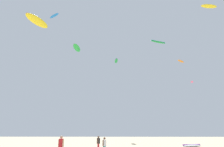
{
  "coord_description": "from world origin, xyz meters",
  "views": [
    {
      "loc": [
        0.59,
        -10.64,
        2.2
      ],
      "look_at": [
        0.0,
        20.22,
        10.95
      ],
      "focal_mm": 32.04,
      "sensor_mm": 36.0,
      "label": 1
    }
  ],
  "objects": [
    {
      "name": "kite_aloft_1",
      "position": [
        20.17,
        39.55,
        14.09
      ],
      "size": [
        1.41,
        2.32,
        0.26
      ],
      "color": "#E5598C"
    },
    {
      "name": "kite_aloft_7",
      "position": [
        15.38,
        32.32,
        17.19
      ],
      "size": [
        2.32,
        2.39,
        0.34
      ],
      "color": "orange"
    },
    {
      "name": "kite_aloft_2",
      "position": [
        0.76,
        37.55,
        19.23
      ],
      "size": [
        0.92,
        3.24,
        0.82
      ],
      "color": "green"
    },
    {
      "name": "kite_aloft_0",
      "position": [
        -7.32,
        26.95,
        18.32
      ],
      "size": [
        1.26,
        4.14,
        0.5
      ],
      "color": "green"
    },
    {
      "name": "kite_aloft_3",
      "position": [
        19.31,
        24.44,
        26.03
      ],
      "size": [
        3.48,
        1.51,
        0.59
      ],
      "color": "yellow"
    },
    {
      "name": "kite_grounded_near",
      "position": [
        10.68,
        17.81,
        0.18
      ],
      "size": [
        3.25,
        2.03,
        0.37
      ],
      "color": "white",
      "rests_on": "ground"
    },
    {
      "name": "kite_aloft_4",
      "position": [
        9.32,
        26.95,
        19.5
      ],
      "size": [
        3.59,
        2.29,
        0.78
      ],
      "color": "green"
    },
    {
      "name": "person_foreground",
      "position": [
        -3.83,
        6.22,
        1.03
      ],
      "size": [
        0.52,
        0.4,
        1.76
      ],
      "rotation": [
        0.0,
        0.0,
        4.19
      ],
      "color": "silver",
      "rests_on": "ground"
    },
    {
      "name": "kite_aloft_8",
      "position": [
        -12.75,
        27.5,
        26.18
      ],
      "size": [
        2.91,
        2.63,
        0.51
      ],
      "color": "blue"
    },
    {
      "name": "person_midground",
      "position": [
        -1.33,
        12.2,
        0.92
      ],
      "size": [
        0.36,
        0.52,
        1.58
      ],
      "rotation": [
        0.0,
        0.0,
        6.09
      ],
      "color": "#B21E23",
      "rests_on": "ground"
    },
    {
      "name": "person_left",
      "position": [
        -0.49,
        8.91,
        0.91
      ],
      "size": [
        0.35,
        0.44,
        1.55
      ],
      "rotation": [
        0.0,
        0.0,
        5.67
      ],
      "color": "teal",
      "rests_on": "ground"
    },
    {
      "name": "kite_aloft_5",
      "position": [
        -10.7,
        14.79,
        17.36
      ],
      "size": [
        2.74,
        4.36,
        1.04
      ],
      "color": "yellow"
    }
  ]
}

